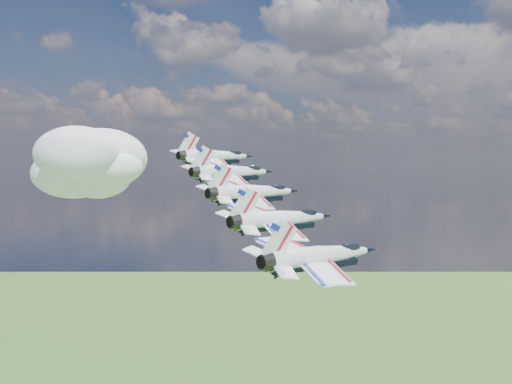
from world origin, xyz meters
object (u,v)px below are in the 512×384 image
Objects in this scene: jet_2 at (256,192)px; jet_3 at (284,219)px; jet_1 at (234,172)px; jet_4 at (323,255)px; jet_0 at (218,156)px.

jet_3 is (9.30, -7.23, -2.52)m from jet_2.
jet_3 is at bearing -21.98° from jet_2.
jet_1 is 1.00× the size of jet_4.
jet_1 is 12.05m from jet_2.
jet_1 is 1.00× the size of jet_2.
jet_2 is 24.09m from jet_4.
jet_2 is (18.59, -14.46, -5.04)m from jet_0.
jet_3 is at bearing 158.02° from jet_4.
jet_4 is at bearing -21.98° from jet_0.
jet_2 is at bearing -21.98° from jet_0.
jet_4 is (9.30, -7.23, -2.52)m from jet_3.
jet_2 is 1.00× the size of jet_3.
jet_2 is (9.30, -7.23, -2.52)m from jet_1.
jet_0 is at bearing 158.02° from jet_3.
jet_4 is (27.89, -21.70, -7.57)m from jet_1.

